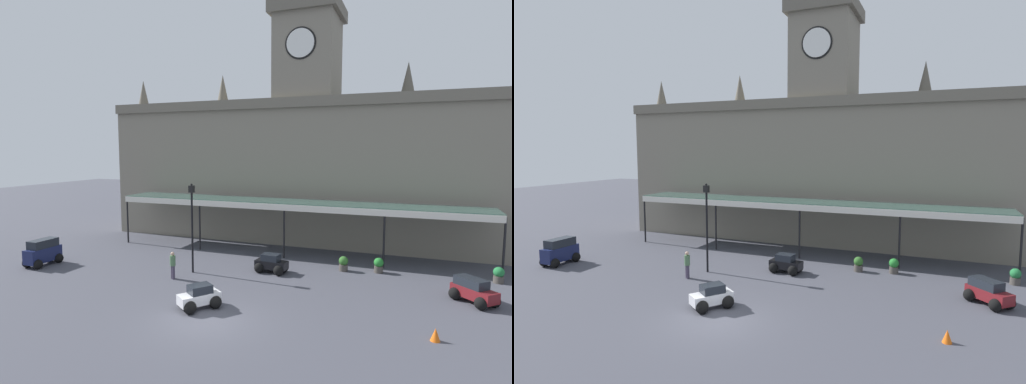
# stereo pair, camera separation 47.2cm
# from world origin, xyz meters

# --- Properties ---
(ground_plane) EXTENTS (140.00, 140.00, 0.00)m
(ground_plane) POSITION_xyz_m (0.00, 0.00, 0.00)
(ground_plane) COLOR #454650
(station_building) EXTENTS (34.96, 5.70, 19.54)m
(station_building) POSITION_xyz_m (0.00, 18.04, 6.77)
(station_building) COLOR gray
(station_building) RESTS_ON ground
(entrance_canopy) EXTENTS (27.71, 3.26, 4.00)m
(entrance_canopy) POSITION_xyz_m (0.00, 13.01, 3.86)
(entrance_canopy) COLOR #38564C
(entrance_canopy) RESTS_ON ground
(car_black_sedan) EXTENTS (2.12, 1.64, 1.19)m
(car_black_sedan) POSITION_xyz_m (0.29, 8.15, 0.50)
(car_black_sedan) COLOR black
(car_black_sedan) RESTS_ON ground
(car_navy_van) EXTENTS (1.59, 2.40, 1.77)m
(car_navy_van) POSITION_xyz_m (-14.72, 4.06, 0.81)
(car_navy_van) COLOR #19214C
(car_navy_van) RESTS_ON ground
(car_maroon_estate) EXTENTS (2.36, 2.38, 1.27)m
(car_maroon_estate) POSITION_xyz_m (11.68, 6.95, 0.56)
(car_maroon_estate) COLOR maroon
(car_maroon_estate) RESTS_ON ground
(car_white_sedan) EXTENTS (2.15, 2.25, 1.19)m
(car_white_sedan) POSITION_xyz_m (-1.07, 1.20, 0.50)
(car_white_sedan) COLOR silver
(car_white_sedan) RESTS_ON ground
(pedestrian_beside_cars) EXTENTS (0.35, 0.34, 1.67)m
(pedestrian_beside_cars) POSITION_xyz_m (-4.86, 4.72, 0.91)
(pedestrian_beside_cars) COLOR #3F384C
(pedestrian_beside_cars) RESTS_ON ground
(victorian_lamppost) EXTENTS (0.30, 0.30, 5.72)m
(victorian_lamppost) POSITION_xyz_m (-4.39, 6.31, 3.50)
(victorian_lamppost) COLOR black
(victorian_lamppost) RESTS_ON ground
(traffic_cone) EXTENTS (0.40, 0.40, 0.55)m
(traffic_cone) POSITION_xyz_m (9.71, 1.64, 0.28)
(traffic_cone) COLOR orange
(traffic_cone) RESTS_ON ground
(planter_forecourt_centre) EXTENTS (0.60, 0.60, 0.96)m
(planter_forecourt_centre) POSITION_xyz_m (6.70, 10.59, 0.49)
(planter_forecourt_centre) COLOR #47423D
(planter_forecourt_centre) RESTS_ON ground
(planter_near_kerb) EXTENTS (0.60, 0.60, 0.96)m
(planter_near_kerb) POSITION_xyz_m (4.54, 10.15, 0.49)
(planter_near_kerb) COLOR #47423D
(planter_near_kerb) RESTS_ON ground
(planter_by_canopy) EXTENTS (0.60, 0.60, 0.96)m
(planter_by_canopy) POSITION_xyz_m (13.47, 11.03, 0.49)
(planter_by_canopy) COLOR #47423D
(planter_by_canopy) RESTS_ON ground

